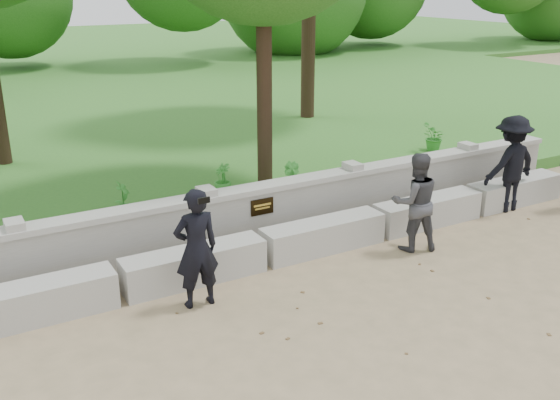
% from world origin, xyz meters
% --- Properties ---
extents(ground, '(80.00, 80.00, 0.00)m').
position_xyz_m(ground, '(0.00, 0.00, 0.00)').
color(ground, '#9E8661').
rests_on(ground, ground).
extents(lawn, '(40.00, 22.00, 0.25)m').
position_xyz_m(lawn, '(0.00, 14.00, 0.12)').
color(lawn, '#336B26').
rests_on(lawn, ground).
extents(concrete_bench, '(11.90, 0.45, 0.45)m').
position_xyz_m(concrete_bench, '(0.00, 1.90, 0.22)').
color(concrete_bench, '#B1AEA7').
rests_on(concrete_bench, ground).
extents(parapet_wall, '(12.50, 0.35, 0.90)m').
position_xyz_m(parapet_wall, '(0.00, 2.60, 0.46)').
color(parapet_wall, '#A6A39D').
rests_on(parapet_wall, ground).
extents(man_main, '(0.55, 0.50, 1.48)m').
position_xyz_m(man_main, '(-1.20, 1.30, 0.74)').
color(man_main, black).
rests_on(man_main, ground).
extents(visitor_left, '(0.85, 0.76, 1.45)m').
position_xyz_m(visitor_left, '(2.16, 1.29, 0.73)').
color(visitor_left, '#3B3B40').
rests_on(visitor_left, ground).
extents(visitor_mid, '(1.06, 0.62, 1.63)m').
position_xyz_m(visitor_mid, '(4.64, 1.76, 0.82)').
color(visitor_mid, black).
rests_on(visitor_mid, ground).
extents(shrub_a, '(0.33, 0.34, 0.54)m').
position_xyz_m(shrub_a, '(-1.26, 4.13, 0.52)').
color(shrub_a, '#368B2F').
rests_on(shrub_a, lawn).
extents(shrub_b, '(0.40, 0.41, 0.59)m').
position_xyz_m(shrub_b, '(1.48, 3.55, 0.54)').
color(shrub_b, '#368B2F').
rests_on(shrub_b, lawn).
extents(shrub_c, '(0.68, 0.64, 0.59)m').
position_xyz_m(shrub_c, '(5.59, 4.59, 0.55)').
color(shrub_c, '#368B2F').
rests_on(shrub_c, lawn).
extents(shrub_d, '(0.33, 0.35, 0.54)m').
position_xyz_m(shrub_d, '(0.48, 4.23, 0.52)').
color(shrub_d, '#368B2F').
rests_on(shrub_d, lawn).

